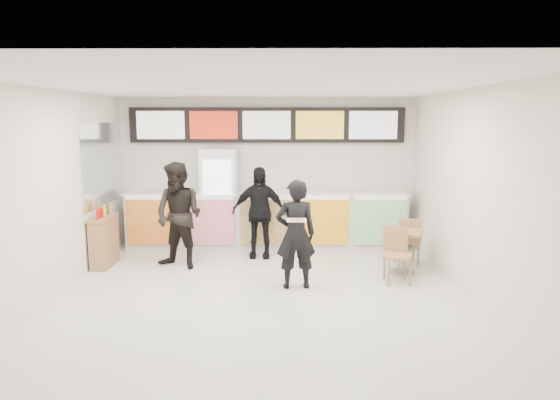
{
  "coord_description": "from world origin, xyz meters",
  "views": [
    {
      "loc": [
        0.36,
        -6.68,
        2.57
      ],
      "look_at": [
        0.29,
        1.2,
        1.29
      ],
      "focal_mm": 32.0,
      "sensor_mm": 36.0,
      "label": 1
    }
  ],
  "objects_px": {
    "service_counter": "(267,220)",
    "customer_mid": "(259,212)",
    "cafe_table": "(403,244)",
    "condiment_ledge": "(104,241)",
    "drinks_fridge": "(220,199)",
    "customer_left": "(179,216)",
    "customer_main": "(296,234)"
  },
  "relations": [
    {
      "from": "customer_mid",
      "to": "cafe_table",
      "type": "relative_size",
      "value": 1.11
    },
    {
      "from": "service_counter",
      "to": "condiment_ledge",
      "type": "height_order",
      "value": "service_counter"
    },
    {
      "from": "customer_main",
      "to": "condiment_ledge",
      "type": "height_order",
      "value": "customer_main"
    },
    {
      "from": "cafe_table",
      "to": "condiment_ledge",
      "type": "height_order",
      "value": "condiment_ledge"
    },
    {
      "from": "cafe_table",
      "to": "customer_left",
      "type": "bearing_deg",
      "value": -163.19
    },
    {
      "from": "cafe_table",
      "to": "condiment_ledge",
      "type": "bearing_deg",
      "value": -163.18
    },
    {
      "from": "service_counter",
      "to": "customer_mid",
      "type": "xyz_separation_m",
      "value": [
        -0.12,
        -0.67,
        0.28
      ]
    },
    {
      "from": "customer_left",
      "to": "customer_main",
      "type": "bearing_deg",
      "value": -3.33
    },
    {
      "from": "condiment_ledge",
      "to": "cafe_table",
      "type": "bearing_deg",
      "value": -4.35
    },
    {
      "from": "drinks_fridge",
      "to": "condiment_ledge",
      "type": "height_order",
      "value": "drinks_fridge"
    },
    {
      "from": "customer_mid",
      "to": "condiment_ledge",
      "type": "bearing_deg",
      "value": -165.03
    },
    {
      "from": "drinks_fridge",
      "to": "condiment_ledge",
      "type": "distance_m",
      "value": 2.34
    },
    {
      "from": "drinks_fridge",
      "to": "cafe_table",
      "type": "relative_size",
      "value": 1.3
    },
    {
      "from": "service_counter",
      "to": "customer_left",
      "type": "relative_size",
      "value": 3.01
    },
    {
      "from": "condiment_ledge",
      "to": "drinks_fridge",
      "type": "bearing_deg",
      "value": 34.12
    },
    {
      "from": "drinks_fridge",
      "to": "customer_left",
      "type": "xyz_separation_m",
      "value": [
        -0.53,
        -1.38,
        -0.08
      ]
    },
    {
      "from": "customer_left",
      "to": "condiment_ledge",
      "type": "xyz_separation_m",
      "value": [
        -1.36,
        0.1,
        -0.48
      ]
    },
    {
      "from": "service_counter",
      "to": "condiment_ledge",
      "type": "distance_m",
      "value": 3.09
    },
    {
      "from": "customer_main",
      "to": "customer_left",
      "type": "bearing_deg",
      "value": -34.42
    },
    {
      "from": "drinks_fridge",
      "to": "customer_mid",
      "type": "distance_m",
      "value": 1.07
    },
    {
      "from": "customer_main",
      "to": "cafe_table",
      "type": "distance_m",
      "value": 1.98
    },
    {
      "from": "customer_mid",
      "to": "condiment_ledge",
      "type": "height_order",
      "value": "customer_mid"
    },
    {
      "from": "service_counter",
      "to": "customer_left",
      "type": "distance_m",
      "value": 2.03
    },
    {
      "from": "customer_left",
      "to": "customer_mid",
      "type": "xyz_separation_m",
      "value": [
        1.34,
        0.7,
        -0.07
      ]
    },
    {
      "from": "service_counter",
      "to": "cafe_table",
      "type": "relative_size",
      "value": 3.61
    },
    {
      "from": "customer_main",
      "to": "cafe_table",
      "type": "xyz_separation_m",
      "value": [
        1.81,
        0.73,
        -0.33
      ]
    },
    {
      "from": "service_counter",
      "to": "cafe_table",
      "type": "distance_m",
      "value": 2.86
    },
    {
      "from": "customer_left",
      "to": "cafe_table",
      "type": "xyz_separation_m",
      "value": [
        3.8,
        -0.29,
        -0.41
      ]
    },
    {
      "from": "service_counter",
      "to": "condiment_ledge",
      "type": "relative_size",
      "value": 5.33
    },
    {
      "from": "customer_left",
      "to": "cafe_table",
      "type": "bearing_deg",
      "value": 19.5
    },
    {
      "from": "customer_main",
      "to": "customer_mid",
      "type": "xyz_separation_m",
      "value": [
        -0.65,
        1.72,
        0.01
      ]
    },
    {
      "from": "service_counter",
      "to": "drinks_fridge",
      "type": "relative_size",
      "value": 2.78
    }
  ]
}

